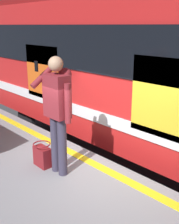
% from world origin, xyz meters
% --- Properties ---
extents(ground_plane, '(23.76, 23.76, 0.00)m').
position_xyz_m(ground_plane, '(0.00, 0.00, 0.00)').
color(ground_plane, '#3D3D3F').
extents(safety_line, '(12.02, 0.16, 0.01)m').
position_xyz_m(safety_line, '(0.00, 0.30, 1.11)').
color(safety_line, yellow).
rests_on(safety_line, platform).
extents(track_rail_near, '(15.94, 0.08, 0.16)m').
position_xyz_m(track_rail_near, '(0.00, -1.20, 0.08)').
color(track_rail_near, slate).
rests_on(track_rail_near, ground).
extents(track_rail_far, '(15.94, 0.08, 0.16)m').
position_xyz_m(track_rail_far, '(0.00, -2.64, 0.08)').
color(track_rail_far, slate).
rests_on(track_rail_far, ground).
extents(train_carriage, '(9.85, 2.93, 3.94)m').
position_xyz_m(train_carriage, '(0.86, -1.91, 2.51)').
color(train_carriage, red).
rests_on(train_carriage, ground).
extents(passenger, '(0.57, 0.55, 1.83)m').
position_xyz_m(passenger, '(0.13, 0.88, 2.19)').
color(passenger, '#383347').
rests_on(passenger, platform).
extents(handbag, '(0.32, 0.29, 0.40)m').
position_xyz_m(handbag, '(0.50, 0.97, 1.29)').
color(handbag, maroon).
rests_on(handbag, platform).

